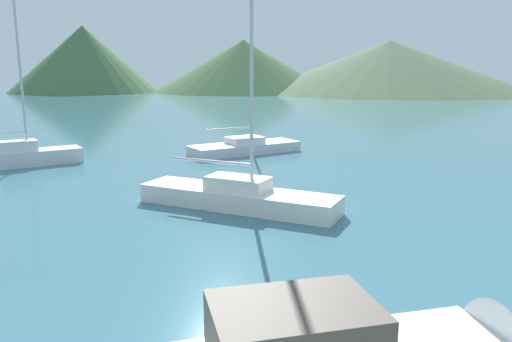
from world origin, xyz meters
TOP-DOWN VIEW (x-y plane):
  - sailboat_inner at (0.09, 13.53)m, footprint 7.14×4.14m
  - sailboat_middle at (-0.63, 24.83)m, footprint 6.34×5.30m
  - sailboat_outer at (-11.38, 20.34)m, footprint 5.61×4.64m
  - hill_west at (-39.46, 97.93)m, footprint 29.89×29.89m
  - hill_central at (-7.41, 101.30)m, footprint 36.76×36.76m
  - hill_east at (21.90, 100.52)m, footprint 54.61×54.61m

SIDE VIEW (x-z plane):
  - sailboat_middle at x=-0.63m, z-range -4.15..4.96m
  - sailboat_inner at x=0.09m, z-range -5.19..6.18m
  - sailboat_outer at x=-11.38m, z-range -4.02..5.07m
  - hill_east at x=21.90m, z-range 0.00..10.19m
  - hill_central at x=-7.41m, z-range 0.00..10.51m
  - hill_west at x=-39.46m, z-range 0.00..13.18m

